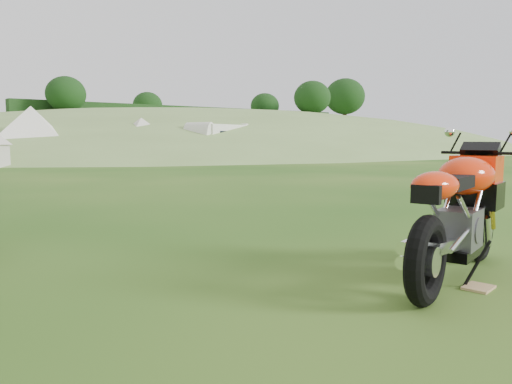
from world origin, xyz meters
TOP-DOWN VIEW (x-y plane):
  - ground at (0.00, 0.00)m, footprint 120.00×120.00m
  - hillside at (24.00, 40.00)m, footprint 80.00×64.00m
  - hedgerow at (24.00, 40.00)m, footprint 36.00×1.20m
  - sport_motorcycle at (0.85, -1.73)m, footprint 2.24×1.11m
  - plywood_board at (0.75, -1.99)m, footprint 0.27×0.24m
  - tent_mid at (3.45, 22.45)m, footprint 4.02×4.02m
  - tent_right at (8.66, 21.10)m, footprint 2.78×2.78m
  - caravan at (12.26, 19.07)m, footprint 4.56×3.18m

SIDE VIEW (x-z plane):
  - ground at x=0.00m, z-range 0.00..0.00m
  - hillside at x=24.00m, z-range -4.00..4.00m
  - hedgerow at x=24.00m, z-range -4.30..4.30m
  - plywood_board at x=0.75m, z-range 0.00..0.02m
  - sport_motorcycle at x=0.85m, z-range 0.00..1.31m
  - caravan at x=12.26m, z-range 0.00..1.95m
  - tent_right at x=8.66m, z-range 0.00..2.40m
  - tent_mid at x=3.45m, z-range 0.00..2.71m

